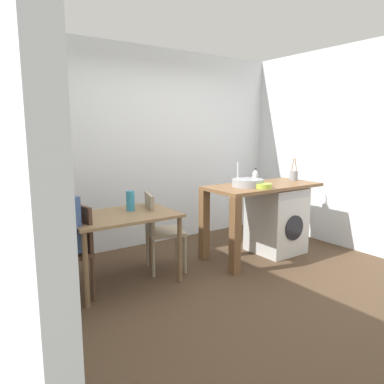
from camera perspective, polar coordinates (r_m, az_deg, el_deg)
The scene contains 17 objects.
ground_plane at distance 3.98m, azimuth 5.58°, elevation -14.00°, with size 5.46×5.46×0.00m, color #4C3826.
wall_back at distance 5.12m, azimuth -6.91°, elevation 6.86°, with size 4.60×0.10×2.70m, color silver.
wall_counter_side at distance 5.30m, azimuth 24.08°, elevation 6.19°, with size 0.10×3.80×2.70m, color silver.
radiator at distance 3.34m, azimuth -26.70°, elevation -13.27°, with size 0.10×0.80×0.70m, color white.
dining_table at distance 3.85m, azimuth -10.95°, elevation -4.82°, with size 1.10×0.76×0.74m.
chair_person_seat at distance 3.63m, azimuth -18.34°, elevation -8.24°, with size 0.47×0.47×0.90m.
chair_opposite at distance 4.15m, azimuth -5.19°, elevation -5.56°, with size 0.50×0.50×0.90m.
seated_person at distance 3.52m, azimuth -20.83°, elevation -6.17°, with size 0.53×0.54×1.20m.
kitchen_counter at distance 4.53m, azimuth 9.11°, elevation -1.06°, with size 1.50×0.68×0.92m.
washing_machine at distance 4.93m, azimuth 13.05°, elevation -4.25°, with size 0.60×0.61×0.86m.
sink_basin at distance 4.46m, azimuth 8.70°, elevation 1.44°, with size 0.38×0.38×0.09m, color #9EA0A5.
tap at distance 4.58m, azimuth 7.20°, elevation 2.89°, with size 0.02×0.02×0.28m, color #B2B2B7.
bottle_tall_green at distance 4.66m, azimuth 9.89°, elevation 2.34°, with size 0.07×0.07×0.20m.
mixing_bowl at distance 4.37m, azimuth 11.11°, elevation 1.01°, with size 0.20×0.20×0.06m.
utensil_crock at distance 5.14m, azimuth 15.65°, elevation 2.55°, with size 0.11×0.11×0.30m.
vase at distance 3.95m, azimuth -9.63°, elevation -1.37°, with size 0.09×0.09×0.21m, color teal.
scissors at distance 4.54m, azimuth 11.51°, elevation 0.99°, with size 0.15×0.06×0.01m.
Camera 1 is at (-2.36, -2.78, 1.60)m, focal length 34.04 mm.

